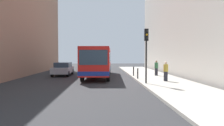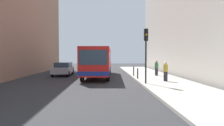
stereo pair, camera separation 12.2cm
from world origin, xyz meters
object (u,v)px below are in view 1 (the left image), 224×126
object	(u,v)px
pedestrian_near_signal	(166,71)
pedestrian_mid_sidewalk	(156,68)
bus	(98,60)
traffic_light	(146,45)
bollard_near	(138,73)
bollard_mid	(134,71)
car_beside_bus	(63,69)

from	to	relation	value
pedestrian_near_signal	pedestrian_mid_sidewalk	world-z (taller)	pedestrian_near_signal
bus	pedestrian_near_signal	world-z (taller)	bus
traffic_light	bollard_near	bearing A→B (deg)	91.83
traffic_light	bollard_mid	xyz separation A→B (m)	(-0.10, 5.70, -2.38)
car_beside_bus	bollard_near	size ratio (longest dim) A/B	4.64
bollard_mid	pedestrian_mid_sidewalk	world-z (taller)	pedestrian_mid_sidewalk
bollard_near	pedestrian_mid_sidewalk	world-z (taller)	pedestrian_mid_sidewalk
bus	bollard_mid	world-z (taller)	bus
bollard_near	bollard_mid	distance (m)	2.58
car_beside_bus	traffic_light	distance (m)	11.21
pedestrian_mid_sidewalk	car_beside_bus	bearing A→B (deg)	137.47
bollard_mid	pedestrian_mid_sidewalk	bearing A→B (deg)	4.96
traffic_light	bollard_near	size ratio (longest dim) A/B	4.32
pedestrian_mid_sidewalk	traffic_light	bearing A→B (deg)	-143.83
car_beside_bus	pedestrian_mid_sidewalk	bearing A→B (deg)	169.26
car_beside_bus	bollard_near	world-z (taller)	car_beside_bus
bollard_mid	pedestrian_near_signal	xyz separation A→B (m)	(2.00, -4.43, 0.31)
bollard_near	bollard_mid	size ratio (longest dim) A/B	1.00
car_beside_bus	bollard_mid	size ratio (longest dim) A/B	4.64
bollard_mid	car_beside_bus	bearing A→B (deg)	164.97
pedestrian_near_signal	car_beside_bus	bearing A→B (deg)	56.44
bus	bollard_near	bearing A→B (deg)	139.71
bus	bollard_mid	size ratio (longest dim) A/B	11.70
bus	pedestrian_near_signal	size ratio (longest dim) A/B	6.97
pedestrian_mid_sidewalk	pedestrian_near_signal	bearing A→B (deg)	-127.71
car_beside_bus	pedestrian_mid_sidewalk	distance (m)	10.29
bus	bollard_near	world-z (taller)	bus
pedestrian_mid_sidewalk	bus	bearing A→B (deg)	142.18
bus	pedestrian_mid_sidewalk	world-z (taller)	bus
bollard_near	bollard_mid	xyz separation A→B (m)	(0.00, 2.58, 0.00)
bollard_near	pedestrian_near_signal	size ratio (longest dim) A/B	0.60
bus	traffic_light	distance (m)	7.65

